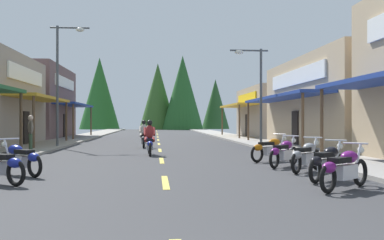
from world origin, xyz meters
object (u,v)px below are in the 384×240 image
at_px(motorcycle_parked_right_3, 284,152).
at_px(motorcycle_parked_right_4, 270,148).
at_px(rider_cruising_trailing, 144,136).
at_px(streetlamp_right, 255,82).
at_px(motorcycle_parked_right_2, 306,156).
at_px(motorcycle_parked_left_2, 20,158).
at_px(rider_cruising_lead, 150,141).
at_px(streetlamp_left, 63,69).
at_px(pedestrian_by_shop, 31,131).
at_px(motorcycle_parked_right_1, 328,162).
at_px(motorcycle_parked_right_0, 344,168).

height_order(motorcycle_parked_right_3, motorcycle_parked_right_4, same).
relative_size(motorcycle_parked_right_4, rider_cruising_trailing, 0.86).
bearing_deg(streetlamp_right, motorcycle_parked_right_2, -95.33).
height_order(motorcycle_parked_left_2, rider_cruising_lead, rider_cruising_lead).
bearing_deg(motorcycle_parked_left_2, streetlamp_left, -41.49).
relative_size(rider_cruising_trailing, pedestrian_by_shop, 1.19).
xyz_separation_m(motorcycle_parked_left_2, rider_cruising_trailing, (3.14, 12.32, 0.17)).
distance_m(motorcycle_parked_right_3, motorcycle_parked_right_4, 1.95).
distance_m(motorcycle_parked_right_2, pedestrian_by_shop, 13.61).
bearing_deg(rider_cruising_lead, motorcycle_parked_right_3, -141.66).
bearing_deg(motorcycle_parked_right_1, motorcycle_parked_left_2, 123.68).
bearing_deg(motorcycle_parked_right_0, motorcycle_parked_left_2, 119.06).
bearing_deg(motorcycle_parked_right_1, motorcycle_parked_right_2, 41.89).
relative_size(streetlamp_left, streetlamp_right, 1.23).
distance_m(motorcycle_parked_right_4, rider_cruising_trailing, 10.04).
xyz_separation_m(streetlamp_right, motorcycle_parked_right_1, (-1.19, -13.39, -3.21)).
distance_m(streetlamp_right, pedestrian_by_shop, 12.16).
bearing_deg(rider_cruising_trailing, motorcycle_parked_right_1, -160.43).
distance_m(motorcycle_parked_right_1, motorcycle_parked_right_4, 5.29).
bearing_deg(motorcycle_parked_left_2, motorcycle_parked_right_1, -149.48).
distance_m(streetlamp_left, motorcycle_parked_right_3, 14.90).
bearing_deg(pedestrian_by_shop, motorcycle_parked_right_2, 115.53).
bearing_deg(rider_cruising_trailing, streetlamp_right, -95.93).
distance_m(streetlamp_right, motorcycle_parked_right_4, 8.81).
bearing_deg(pedestrian_by_shop, motorcycle_parked_right_3, 119.70).
xyz_separation_m(motorcycle_parked_right_0, motorcycle_parked_right_3, (0.07, 4.83, 0.00)).
xyz_separation_m(motorcycle_parked_right_1, pedestrian_by_shop, (-10.35, 10.62, 0.56)).
height_order(motorcycle_parked_right_4, pedestrian_by_shop, pedestrian_by_shop).
bearing_deg(motorcycle_parked_right_2, rider_cruising_lead, 77.58).
xyz_separation_m(motorcycle_parked_right_2, rider_cruising_lead, (-4.77, 6.64, 0.17)).
bearing_deg(motorcycle_parked_right_2, rider_cruising_trailing, 65.03).
height_order(streetlamp_left, pedestrian_by_shop, streetlamp_left).
distance_m(motorcycle_parked_right_2, motorcycle_parked_right_3, 1.43).
bearing_deg(rider_cruising_lead, motorcycle_parked_right_4, -128.14).
bearing_deg(pedestrian_by_shop, streetlamp_right, 168.73).
relative_size(motorcycle_parked_right_0, pedestrian_by_shop, 0.96).
xyz_separation_m(motorcycle_parked_left_2, rider_cruising_lead, (3.53, 6.88, 0.17)).
height_order(motorcycle_parked_right_0, rider_cruising_trailing, rider_cruising_trailing).
bearing_deg(streetlamp_right, motorcycle_parked_right_1, -95.07).
bearing_deg(motorcycle_parked_right_2, streetlamp_right, 36.55).
xyz_separation_m(streetlamp_right, motorcycle_parked_left_2, (-9.37, -11.70, -3.21)).
bearing_deg(motorcycle_parked_right_1, rider_cruising_trailing, 65.20).
relative_size(motorcycle_parked_right_0, motorcycle_parked_right_4, 0.94).
bearing_deg(motorcycle_parked_right_3, streetlamp_left, 82.08).
bearing_deg(rider_cruising_trailing, motorcycle_parked_right_2, -157.07).
relative_size(motorcycle_parked_right_3, motorcycle_parked_right_4, 0.91).
relative_size(motorcycle_parked_right_0, rider_cruising_trailing, 0.80).
height_order(motorcycle_parked_right_1, motorcycle_parked_right_4, same).
distance_m(motorcycle_parked_right_1, rider_cruising_trailing, 14.90).
bearing_deg(pedestrian_by_shop, rider_cruising_lead, 135.52).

